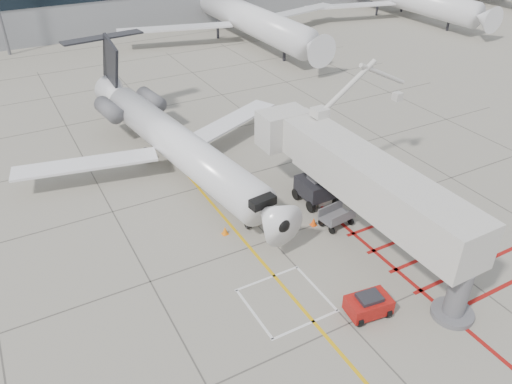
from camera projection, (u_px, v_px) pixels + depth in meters
ground_plane at (306, 277)px, 28.74m from camera, size 260.00×260.00×0.00m
regional_jet at (191, 136)px, 35.45m from camera, size 27.18×32.57×7.84m
jet_bridge at (378, 196)px, 29.03m from camera, size 9.15×19.10×7.61m
pushback_tug at (368, 304)px, 26.03m from camera, size 2.45×1.71×1.33m
baggage_cart at (337, 217)px, 32.68m from camera, size 2.28×1.59×1.36m
ground_power_unit at (329, 189)px, 35.23m from camera, size 2.31×1.45×1.77m
cone_nose at (225, 230)px, 32.07m from camera, size 0.41×0.41×0.57m
cone_side at (314, 222)px, 32.89m from camera, size 0.41×0.41×0.57m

